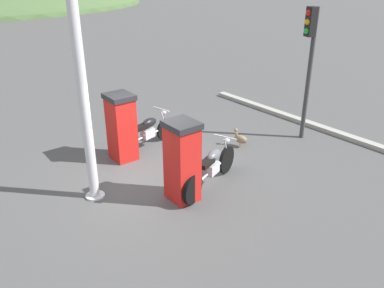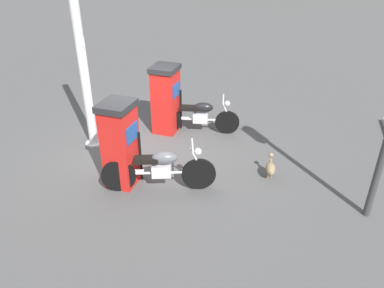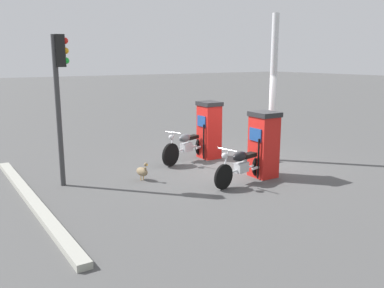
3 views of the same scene
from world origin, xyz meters
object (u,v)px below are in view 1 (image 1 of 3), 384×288
(canopy_support_pole, at_px, (84,105))
(fuel_pump_far, at_px, (122,127))
(motorcycle_near_pump, at_px, (211,167))
(motorcycle_far_pump, at_px, (147,131))
(fuel_pump_near, at_px, (182,161))
(wandering_duck, at_px, (240,139))
(roadside_traffic_light, at_px, (309,52))

(canopy_support_pole, bearing_deg, fuel_pump_far, 40.36)
(motorcycle_near_pump, relative_size, motorcycle_far_pump, 1.04)
(motorcycle_near_pump, height_order, motorcycle_far_pump, motorcycle_near_pump)
(canopy_support_pole, bearing_deg, fuel_pump_near, -41.05)
(fuel_pump_near, distance_m, fuel_pump_far, 2.41)
(motorcycle_far_pump, height_order, canopy_support_pole, canopy_support_pole)
(wandering_duck, bearing_deg, motorcycle_near_pump, -152.23)
(fuel_pump_far, bearing_deg, canopy_support_pole, -139.64)
(motorcycle_near_pump, relative_size, canopy_support_pole, 0.49)
(fuel_pump_far, height_order, wandering_duck, fuel_pump_far)
(fuel_pump_near, height_order, motorcycle_far_pump, fuel_pump_near)
(fuel_pump_near, xyz_separation_m, canopy_support_pole, (-1.40, 1.22, 1.17))
(motorcycle_near_pump, bearing_deg, motorcycle_far_pump, 89.30)
(motorcycle_near_pump, height_order, canopy_support_pole, canopy_support_pole)
(fuel_pump_far, bearing_deg, motorcycle_far_pump, 10.16)
(fuel_pump_far, xyz_separation_m, wandering_duck, (2.76, -1.38, -0.62))
(fuel_pump_far, height_order, roadside_traffic_light, roadside_traffic_light)
(motorcycle_near_pump, height_order, roadside_traffic_light, roadside_traffic_light)
(fuel_pump_far, bearing_deg, motorcycle_near_pump, -71.84)
(fuel_pump_near, xyz_separation_m, roadside_traffic_light, (4.47, 0.39, 1.54))
(roadside_traffic_light, xyz_separation_m, canopy_support_pole, (-5.86, 0.83, -0.37))
(motorcycle_far_pump, bearing_deg, roadside_traffic_light, -30.69)
(motorcycle_near_pump, distance_m, wandering_duck, 2.24)
(fuel_pump_near, distance_m, roadside_traffic_light, 4.74)
(wandering_duck, bearing_deg, fuel_pump_near, -159.57)
(wandering_duck, relative_size, roadside_traffic_light, 0.14)
(wandering_duck, bearing_deg, motorcycle_far_pump, 141.79)
(motorcycle_near_pump, distance_m, roadside_traffic_light, 4.18)
(roadside_traffic_light, distance_m, canopy_support_pole, 5.93)
(roadside_traffic_light, bearing_deg, motorcycle_far_pump, 149.31)
(fuel_pump_far, distance_m, roadside_traffic_light, 5.14)
(motorcycle_far_pump, bearing_deg, wandering_duck, -38.21)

